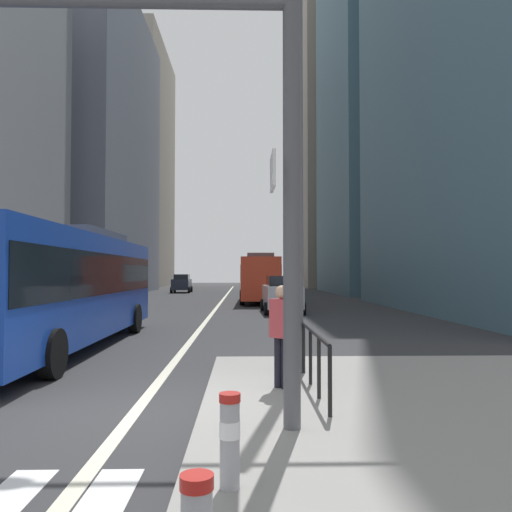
{
  "coord_description": "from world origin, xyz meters",
  "views": [
    {
      "loc": [
        1.63,
        -7.92,
        2.1
      ],
      "look_at": [
        2.43,
        25.44,
        3.2
      ],
      "focal_mm": 35.74,
      "sensor_mm": 36.0,
      "label": 1
    }
  ],
  "objects_px": {
    "city_bus_red_receding": "(260,276)",
    "pedestrian_far": "(291,329)",
    "car_oncoming_mid": "(182,283)",
    "car_receding_near": "(282,294)",
    "car_receding_far": "(253,282)",
    "city_bus_red_distant": "(264,275)",
    "street_lamp_post": "(298,113)",
    "traffic_signal_gantry": "(117,112)",
    "pedestrian_walking": "(282,331)",
    "bollard_left": "(230,435)",
    "city_bus_blue_oncoming": "(62,282)"
  },
  "relations": [
    {
      "from": "city_bus_red_receding",
      "to": "pedestrian_far",
      "type": "distance_m",
      "value": 26.49
    },
    {
      "from": "car_oncoming_mid",
      "to": "car_receding_near",
      "type": "bearing_deg",
      "value": -72.76
    },
    {
      "from": "car_oncoming_mid",
      "to": "car_receding_far",
      "type": "relative_size",
      "value": 0.91
    },
    {
      "from": "car_receding_near",
      "to": "city_bus_red_distant",
      "type": "bearing_deg",
      "value": 89.67
    },
    {
      "from": "city_bus_red_receding",
      "to": "street_lamp_post",
      "type": "bearing_deg",
      "value": -90.2
    },
    {
      "from": "street_lamp_post",
      "to": "city_bus_red_receding",
      "type": "bearing_deg",
      "value": 89.8
    },
    {
      "from": "street_lamp_post",
      "to": "pedestrian_far",
      "type": "distance_m",
      "value": 4.28
    },
    {
      "from": "car_receding_far",
      "to": "traffic_signal_gantry",
      "type": "relative_size",
      "value": 0.68
    },
    {
      "from": "pedestrian_walking",
      "to": "traffic_signal_gantry",
      "type": "bearing_deg",
      "value": -135.29
    },
    {
      "from": "car_receding_near",
      "to": "bollard_left",
      "type": "relative_size",
      "value": 5.26
    },
    {
      "from": "city_bus_blue_oncoming",
      "to": "car_oncoming_mid",
      "type": "height_order",
      "value": "city_bus_blue_oncoming"
    },
    {
      "from": "city_bus_red_receding",
      "to": "car_receding_near",
      "type": "height_order",
      "value": "city_bus_red_receding"
    },
    {
      "from": "city_bus_red_receding",
      "to": "car_oncoming_mid",
      "type": "xyz_separation_m",
      "value": [
        -7.76,
        17.82,
        -0.85
      ]
    },
    {
      "from": "city_bus_red_distant",
      "to": "car_oncoming_mid",
      "type": "bearing_deg",
      "value": 178.05
    },
    {
      "from": "city_bus_red_receding",
      "to": "car_receding_near",
      "type": "distance_m",
      "value": 9.91
    },
    {
      "from": "car_oncoming_mid",
      "to": "street_lamp_post",
      "type": "relative_size",
      "value": 0.51
    },
    {
      "from": "car_receding_far",
      "to": "traffic_signal_gantry",
      "type": "bearing_deg",
      "value": -92.7
    },
    {
      "from": "city_bus_blue_oncoming",
      "to": "car_receding_far",
      "type": "height_order",
      "value": "city_bus_blue_oncoming"
    },
    {
      "from": "city_bus_red_distant",
      "to": "pedestrian_far",
      "type": "height_order",
      "value": "city_bus_red_distant"
    },
    {
      "from": "city_bus_blue_oncoming",
      "to": "city_bus_red_distant",
      "type": "relative_size",
      "value": 1.04
    },
    {
      "from": "traffic_signal_gantry",
      "to": "pedestrian_far",
      "type": "relative_size",
      "value": 4.23
    },
    {
      "from": "car_oncoming_mid",
      "to": "car_receding_near",
      "type": "distance_m",
      "value": 28.96
    },
    {
      "from": "city_bus_red_distant",
      "to": "street_lamp_post",
      "type": "relative_size",
      "value": 1.45
    },
    {
      "from": "street_lamp_post",
      "to": "city_bus_blue_oncoming",
      "type": "bearing_deg",
      "value": 146.17
    },
    {
      "from": "city_bus_red_receding",
      "to": "traffic_signal_gantry",
      "type": "bearing_deg",
      "value": -95.29
    },
    {
      "from": "car_receding_far",
      "to": "bollard_left",
      "type": "xyz_separation_m",
      "value": [
        -1.26,
        -59.98,
        -0.36
      ]
    },
    {
      "from": "pedestrian_walking",
      "to": "street_lamp_post",
      "type": "bearing_deg",
      "value": 72.69
    },
    {
      "from": "city_bus_red_distant",
      "to": "bollard_left",
      "type": "relative_size",
      "value": 13.55
    },
    {
      "from": "street_lamp_post",
      "to": "car_oncoming_mid",
      "type": "bearing_deg",
      "value": 99.83
    },
    {
      "from": "city_bus_red_receding",
      "to": "pedestrian_walking",
      "type": "bearing_deg",
      "value": -91.06
    },
    {
      "from": "traffic_signal_gantry",
      "to": "pedestrian_far",
      "type": "bearing_deg",
      "value": 54.46
    },
    {
      "from": "bollard_left",
      "to": "pedestrian_walking",
      "type": "xyz_separation_m",
      "value": [
        0.78,
        4.0,
        0.49
      ]
    },
    {
      "from": "car_receding_far",
      "to": "bollard_left",
      "type": "relative_size",
      "value": 5.25
    },
    {
      "from": "pedestrian_far",
      "to": "city_bus_red_receding",
      "type": "bearing_deg",
      "value": 89.49
    },
    {
      "from": "car_receding_near",
      "to": "street_lamp_post",
      "type": "bearing_deg",
      "value": -93.15
    },
    {
      "from": "car_receding_near",
      "to": "bollard_left",
      "type": "bearing_deg",
      "value": -95.5
    },
    {
      "from": "traffic_signal_gantry",
      "to": "bollard_left",
      "type": "xyz_separation_m",
      "value": [
        1.49,
        -1.76,
        -3.51
      ]
    },
    {
      "from": "city_bus_red_receding",
      "to": "bollard_left",
      "type": "bearing_deg",
      "value": -92.33
    },
    {
      "from": "city_bus_blue_oncoming",
      "to": "car_oncoming_mid",
      "type": "relative_size",
      "value": 2.97
    },
    {
      "from": "city_bus_blue_oncoming",
      "to": "car_oncoming_mid",
      "type": "xyz_separation_m",
      "value": [
        -1.61,
        40.2,
        -0.85
      ]
    },
    {
      "from": "city_bus_red_distant",
      "to": "street_lamp_post",
      "type": "bearing_deg",
      "value": -91.4
    },
    {
      "from": "city_bus_blue_oncoming",
      "to": "traffic_signal_gantry",
      "type": "distance_m",
      "value": 8.68
    },
    {
      "from": "city_bus_blue_oncoming",
      "to": "pedestrian_walking",
      "type": "relative_size",
      "value": 6.95
    },
    {
      "from": "car_receding_far",
      "to": "pedestrian_far",
      "type": "distance_m",
      "value": 54.66
    },
    {
      "from": "street_lamp_post",
      "to": "pedestrian_far",
      "type": "height_order",
      "value": "street_lamp_post"
    },
    {
      "from": "pedestrian_far",
      "to": "car_receding_near",
      "type": "bearing_deg",
      "value": 86.38
    },
    {
      "from": "car_receding_near",
      "to": "street_lamp_post",
      "type": "height_order",
      "value": "street_lamp_post"
    },
    {
      "from": "city_bus_blue_oncoming",
      "to": "city_bus_red_receding",
      "type": "distance_m",
      "value": 23.21
    },
    {
      "from": "traffic_signal_gantry",
      "to": "city_bus_blue_oncoming",
      "type": "bearing_deg",
      "value": 113.79
    },
    {
      "from": "car_receding_far",
      "to": "city_bus_red_distant",
      "type": "bearing_deg",
      "value": -84.57
    }
  ]
}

